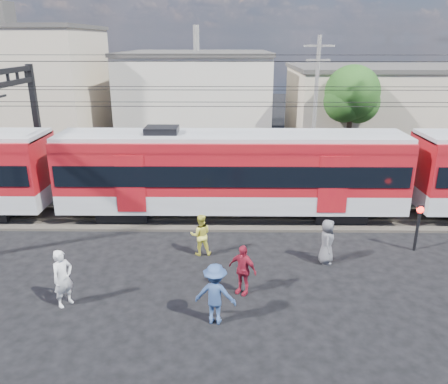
{
  "coord_description": "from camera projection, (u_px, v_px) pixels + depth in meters",
  "views": [
    {
      "loc": [
        0.78,
        -11.74,
        8.24
      ],
      "look_at": [
        0.59,
        5.0,
        2.38
      ],
      "focal_mm": 35.0,
      "sensor_mm": 36.0,
      "label": 1
    }
  ],
  "objects": [
    {
      "name": "pedestrian_d",
      "position": [
        242.0,
        269.0,
        14.74
      ],
      "size": [
        1.12,
        0.93,
        1.79
      ],
      "primitive_type": "imported",
      "rotation": [
        0.0,
        0.0,
        -0.57
      ],
      "color": "maroon",
      "rests_on": "ground"
    },
    {
      "name": "tree_near",
      "position": [
        354.0,
        96.0,
        29.25
      ],
      "size": [
        3.82,
        3.64,
        6.72
      ],
      "color": "#382619",
      "rests_on": "ground"
    },
    {
      "name": "utility_pole_mid",
      "position": [
        315.0,
        104.0,
        26.4
      ],
      "size": [
        1.8,
        0.24,
        8.5
      ],
      "color": "slate",
      "rests_on": "ground"
    },
    {
      "name": "pedestrian_c",
      "position": [
        215.0,
        294.0,
        13.16
      ],
      "size": [
        1.37,
        0.93,
        1.96
      ],
      "primitive_type": "imported",
      "rotation": [
        0.0,
        0.0,
        2.97
      ],
      "color": "navy",
      "rests_on": "ground"
    },
    {
      "name": "catenary",
      "position": [
        21.0,
        112.0,
        19.76
      ],
      "size": [
        70.0,
        9.3,
        7.52
      ],
      "color": "black",
      "rests_on": "ground"
    },
    {
      "name": "commuter_train",
      "position": [
        236.0,
        171.0,
        20.56
      ],
      "size": [
        50.3,
        3.08,
        4.17
      ],
      "color": "black",
      "rests_on": "ground"
    },
    {
      "name": "rail_far",
      "position": [
        213.0,
        208.0,
        22.01
      ],
      "size": [
        70.0,
        0.12,
        0.12
      ],
      "primitive_type": "cube",
      "color": "#59544C",
      "rests_on": "track_bed"
    },
    {
      "name": "crossing_signal",
      "position": [
        419.0,
        219.0,
        17.6
      ],
      "size": [
        0.29,
        0.29,
        1.99
      ],
      "color": "black",
      "rests_on": "ground"
    },
    {
      "name": "pedestrian_e",
      "position": [
        327.0,
        241.0,
        16.79
      ],
      "size": [
        0.73,
        0.96,
        1.78
      ],
      "primitive_type": "imported",
      "rotation": [
        0.0,
        0.0,
        1.37
      ],
      "color": "#525157",
      "rests_on": "ground"
    },
    {
      "name": "ground",
      "position": [
        204.0,
        315.0,
        13.81
      ],
      "size": [
        120.0,
        120.0,
        0.0
      ],
      "primitive_type": "plane",
      "color": "black",
      "rests_on": "ground"
    },
    {
      "name": "rail_near",
      "position": [
        212.0,
        220.0,
        20.59
      ],
      "size": [
        70.0,
        0.12,
        0.12
      ],
      "primitive_type": "cube",
      "color": "#59544C",
      "rests_on": "track_bed"
    },
    {
      "name": "pedestrian_a",
      "position": [
        63.0,
        278.0,
        14.05
      ],
      "size": [
        0.79,
        0.85,
        1.95
      ],
      "primitive_type": "imported",
      "rotation": [
        0.0,
        0.0,
        0.96
      ],
      "color": "silver",
      "rests_on": "ground"
    },
    {
      "name": "building_west",
      "position": [
        9.0,
        87.0,
        35.11
      ],
      "size": [
        14.28,
        10.2,
        9.3
      ],
      "color": "tan",
      "rests_on": "ground"
    },
    {
      "name": "building_midwest",
      "position": [
        197.0,
        95.0,
        38.11
      ],
      "size": [
        12.24,
        12.24,
        7.3
      ],
      "color": "#BDB5A5",
      "rests_on": "ground"
    },
    {
      "name": "pedestrian_b",
      "position": [
        201.0,
        235.0,
        17.44
      ],
      "size": [
        0.91,
        0.75,
        1.72
      ],
      "primitive_type": "imported",
      "rotation": [
        0.0,
        0.0,
        3.27
      ],
      "color": "#D5CF42",
      "rests_on": "ground"
    },
    {
      "name": "building_mideast",
      "position": [
        392.0,
        106.0,
        35.27
      ],
      "size": [
        16.32,
        10.2,
        6.3
      ],
      "color": "tan",
      "rests_on": "ground"
    },
    {
      "name": "track_bed",
      "position": [
        213.0,
        216.0,
        21.34
      ],
      "size": [
        70.0,
        3.4,
        0.12
      ],
      "primitive_type": "cube",
      "color": "#2D2823",
      "rests_on": "ground"
    }
  ]
}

